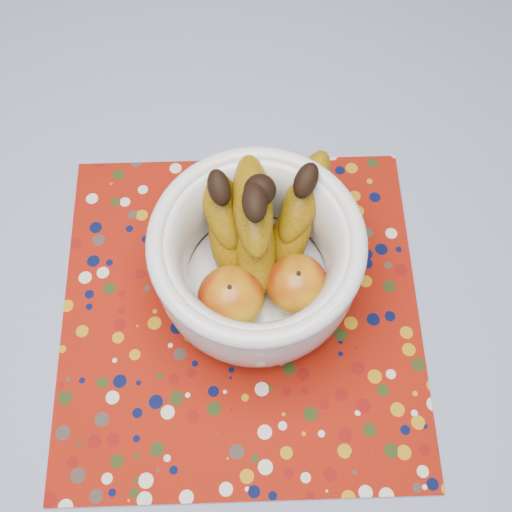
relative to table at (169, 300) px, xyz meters
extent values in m
plane|color=#2D2826|center=(0.00, 0.00, -0.67)|extent=(4.00, 4.00, 0.00)
cube|color=brown|center=(0.00, 0.00, 0.06)|extent=(1.20, 1.20, 0.04)
cylinder|color=brown|center=(0.53, 0.53, -0.32)|extent=(0.06, 0.06, 0.71)
cube|color=#6273A4|center=(0.00, 0.00, 0.08)|extent=(1.32, 1.32, 0.01)
cube|color=maroon|center=(0.10, -0.06, 0.09)|extent=(0.48, 0.48, 0.00)
cylinder|color=white|center=(0.12, -0.03, 0.10)|extent=(0.12, 0.12, 0.01)
cylinder|color=white|center=(0.12, -0.03, 0.11)|extent=(0.17, 0.17, 0.01)
torus|color=white|center=(0.12, -0.03, 0.22)|extent=(0.23, 0.23, 0.02)
ellipsoid|color=maroon|center=(0.08, -0.06, 0.15)|extent=(0.08, 0.08, 0.07)
ellipsoid|color=maroon|center=(0.16, -0.06, 0.15)|extent=(0.07, 0.07, 0.07)
sphere|color=black|center=(0.13, 0.02, 0.25)|extent=(0.03, 0.03, 0.03)
camera|label=1|loc=(0.08, -0.30, 0.79)|focal=42.00mm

